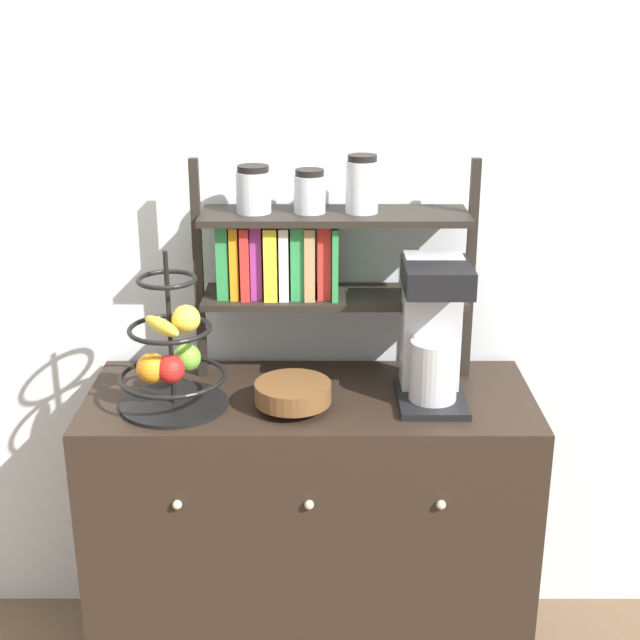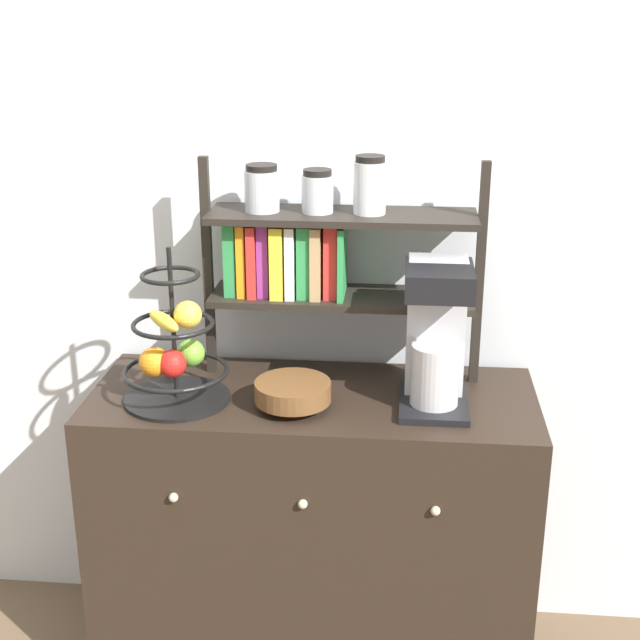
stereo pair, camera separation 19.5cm
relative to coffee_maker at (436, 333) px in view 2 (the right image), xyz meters
The scene contains 6 objects.
wall_back 0.51m from the coffee_maker, 136.94° to the left, with size 7.00×0.05×2.60m, color silver.
sideboard 0.68m from the coffee_maker, behind, with size 1.17×0.49×0.83m.
coffee_maker is the anchor object (origin of this frame).
fruit_stand 0.66m from the coffee_maker, behind, with size 0.27×0.27×0.41m.
wooden_bowl 0.39m from the coffee_maker, 168.48° to the right, with size 0.19×0.19×0.07m.
shelf_hutch 0.40m from the coffee_maker, 155.88° to the left, with size 0.74×0.20×0.61m.
Camera 2 is at (0.22, -1.88, 1.81)m, focal length 50.00 mm.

